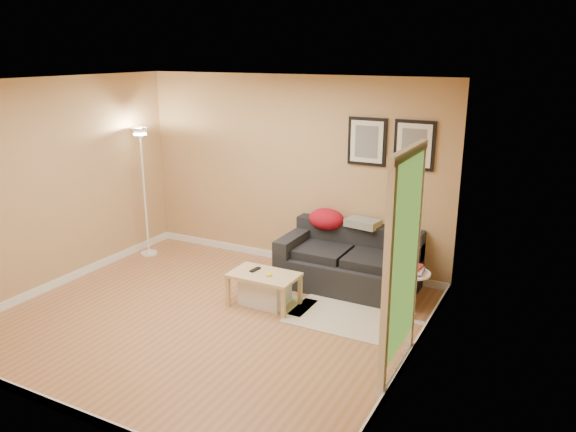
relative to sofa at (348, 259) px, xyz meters
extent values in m
plane|color=#B3704D|center=(-1.05, -1.53, -0.38)|extent=(4.50, 4.50, 0.00)
plane|color=white|center=(-1.05, -1.53, 2.23)|extent=(4.50, 4.50, 0.00)
plane|color=tan|center=(-1.05, 0.47, 0.92)|extent=(4.50, 0.00, 4.50)
plane|color=tan|center=(-1.05, -3.53, 0.92)|extent=(4.50, 0.00, 4.50)
plane|color=tan|center=(-3.30, -1.53, 0.92)|extent=(0.00, 4.00, 4.00)
plane|color=tan|center=(1.20, -1.53, 0.92)|extent=(0.00, 4.00, 4.00)
cube|color=white|center=(-1.05, 0.46, -0.33)|extent=(4.50, 0.02, 0.10)
cube|color=white|center=(-1.05, -3.52, -0.33)|extent=(4.50, 0.02, 0.10)
cube|color=white|center=(-3.29, -1.53, -0.33)|extent=(0.02, 4.00, 0.10)
cube|color=white|center=(1.19, -1.53, -0.33)|extent=(0.02, 4.00, 0.10)
cube|color=beige|center=(0.31, -0.83, -0.37)|extent=(1.25, 0.85, 0.01)
cube|color=#668C4C|center=(-0.50, -0.82, -0.37)|extent=(0.70, 0.50, 0.01)
cube|color=black|center=(-0.82, -0.92, 0.03)|extent=(0.07, 0.17, 0.02)
cylinder|color=yellow|center=(-0.58, -1.00, 0.04)|extent=(0.07, 0.07, 0.03)
camera|label=1|loc=(2.38, -6.20, 2.52)|focal=34.92mm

